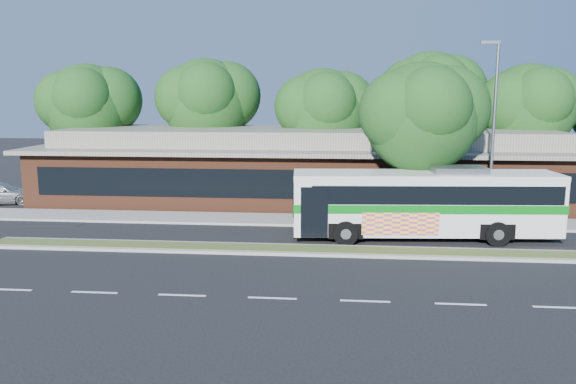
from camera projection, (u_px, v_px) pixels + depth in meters
The scene contains 14 objects.
ground at pixel (286, 255), 23.15m from camera, with size 120.00×120.00×0.00m, color black.
median_strip at pixel (288, 249), 23.73m from camera, with size 26.00×1.10×0.15m, color #455022.
sidewalk at pixel (298, 220), 29.42m from camera, with size 44.00×2.60×0.12m, color gray.
parking_lot at pixel (11, 202), 34.56m from camera, with size 14.00×12.00×0.01m, color black.
plaza_building at pixel (305, 165), 35.54m from camera, with size 33.20×11.20×4.45m.
lamp_post at pixel (493, 129), 27.36m from camera, with size 0.93×0.18×9.07m.
tree_bg_a at pixel (95, 105), 38.31m from camera, with size 6.47×5.80×8.63m.
tree_bg_b at pixel (213, 101), 38.53m from camera, with size 6.69×6.00×9.00m.
tree_bg_c at pixel (329, 109), 36.93m from camera, with size 6.24×5.60×8.26m.
tree_bg_d at pixel (436, 97), 37.16m from camera, with size 6.91×6.20×9.37m.
tree_bg_e at pixel (533, 107), 35.75m from camera, with size 6.47×5.80×8.50m.
transit_bus at pixel (425, 199), 25.52m from camera, with size 12.07×3.41×3.35m.
sedan at pixel (0, 193), 33.98m from camera, with size 1.86×4.57×1.33m, color #A4A7AB.
sidewalk_tree at pixel (429, 116), 26.97m from camera, with size 6.01×5.39×8.11m.
Camera 1 is at (2.08, -22.27, 6.52)m, focal length 35.00 mm.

